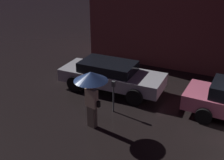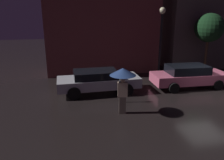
{
  "view_description": "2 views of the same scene",
  "coord_description": "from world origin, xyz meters",
  "px_view_note": "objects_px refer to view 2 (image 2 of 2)",
  "views": [
    {
      "loc": [
        -1.01,
        -8.77,
        5.77
      ],
      "look_at": [
        -5.27,
        -0.06,
        1.27
      ],
      "focal_mm": 45.0,
      "sensor_mm": 36.0,
      "label": 1
    },
    {
      "loc": [
        -7.66,
        -10.32,
        4.41
      ],
      "look_at": [
        -5.55,
        0.0,
        1.16
      ],
      "focal_mm": 35.0,
      "sensor_mm": 36.0,
      "label": 2
    }
  ],
  "objects_px": {
    "street_lamp_near": "(161,29)",
    "pedestrian_with_umbrella": "(123,77)",
    "parked_car_silver": "(98,80)",
    "parking_meter": "(121,87)",
    "parked_car_pink": "(189,76)"
  },
  "relations": [
    {
      "from": "parked_car_pink",
      "to": "street_lamp_near",
      "type": "relative_size",
      "value": 0.97
    },
    {
      "from": "street_lamp_near",
      "to": "parked_car_silver",
      "type": "bearing_deg",
      "value": -151.69
    },
    {
      "from": "pedestrian_with_umbrella",
      "to": "street_lamp_near",
      "type": "bearing_deg",
      "value": -115.14
    },
    {
      "from": "parked_car_pink",
      "to": "street_lamp_near",
      "type": "xyz_separation_m",
      "value": [
        -0.8,
        2.7,
        2.65
      ]
    },
    {
      "from": "pedestrian_with_umbrella",
      "to": "parked_car_silver",
      "type": "bearing_deg",
      "value": -65.06
    },
    {
      "from": "street_lamp_near",
      "to": "pedestrian_with_umbrella",
      "type": "bearing_deg",
      "value": -126.63
    },
    {
      "from": "parked_car_silver",
      "to": "street_lamp_near",
      "type": "bearing_deg",
      "value": 27.13
    },
    {
      "from": "parked_car_silver",
      "to": "street_lamp_near",
      "type": "xyz_separation_m",
      "value": [
        4.8,
        2.58,
        2.65
      ]
    },
    {
      "from": "parked_car_silver",
      "to": "parking_meter",
      "type": "relative_size",
      "value": 3.56
    },
    {
      "from": "pedestrian_with_umbrella",
      "to": "street_lamp_near",
      "type": "relative_size",
      "value": 0.45
    },
    {
      "from": "parked_car_silver",
      "to": "parking_meter",
      "type": "bearing_deg",
      "value": -62.14
    },
    {
      "from": "street_lamp_near",
      "to": "parking_meter",
      "type": "bearing_deg",
      "value": -132.18
    },
    {
      "from": "parked_car_pink",
      "to": "street_lamp_near",
      "type": "distance_m",
      "value": 3.87
    },
    {
      "from": "parked_car_pink",
      "to": "street_lamp_near",
      "type": "bearing_deg",
      "value": 108.31
    },
    {
      "from": "parking_meter",
      "to": "street_lamp_near",
      "type": "height_order",
      "value": "street_lamp_near"
    }
  ]
}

